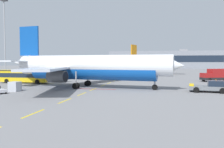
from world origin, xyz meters
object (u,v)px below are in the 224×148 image
(uld_cargo_container, at_px, (15,86))
(airliner_mid_left, at_px, (148,65))
(apron_shuttle_bus, at_px, (24,75))
(apron_light_mast_near, at_px, (4,29))
(fuel_service_truck, at_px, (55,73))
(pushback_tug, at_px, (210,87))
(airliner_foreground, at_px, (89,67))
(catering_truck, at_px, (215,75))

(uld_cargo_container, bearing_deg, airliner_mid_left, 74.69)
(apron_shuttle_bus, distance_m, apron_light_mast_near, 31.38)
(airliner_mid_left, relative_size, apron_shuttle_bus, 2.61)
(fuel_service_truck, bearing_deg, apron_shuttle_bus, -98.92)
(pushback_tug, bearing_deg, airliner_foreground, 174.04)
(catering_truck, bearing_deg, airliner_mid_left, 116.56)
(catering_truck, bearing_deg, apron_shuttle_bus, -162.59)
(fuel_service_truck, bearing_deg, catering_truck, 2.61)
(catering_truck, bearing_deg, pushback_tug, -103.65)
(apron_shuttle_bus, height_order, fuel_service_truck, fuel_service_truck)
(airliner_mid_left, bearing_deg, uld_cargo_container, -105.31)
(catering_truck, distance_m, uld_cargo_container, 46.28)
(pushback_tug, distance_m, apron_light_mast_near, 66.71)
(catering_truck, height_order, apron_light_mast_near, apron_light_mast_near)
(uld_cargo_container, bearing_deg, fuel_service_truck, 101.56)
(airliner_foreground, bearing_deg, apron_light_mast_near, 145.28)
(catering_truck, bearing_deg, uld_cargo_container, -143.29)
(pushback_tug, height_order, apron_light_mast_near, apron_light_mast_near)
(airliner_foreground, bearing_deg, apron_shuttle_bus, 161.43)
(uld_cargo_container, bearing_deg, pushback_tug, 10.10)
(apron_shuttle_bus, bearing_deg, fuel_service_truck, 81.08)
(apron_shuttle_bus, relative_size, catering_truck, 1.64)
(airliner_mid_left, relative_size, apron_light_mast_near, 1.24)
(apron_shuttle_bus, bearing_deg, apron_light_mast_near, 134.70)
(fuel_service_truck, relative_size, uld_cargo_container, 4.31)
(uld_cargo_container, distance_m, apron_light_mast_near, 45.68)
(apron_light_mast_near, bearing_deg, uld_cargo_container, -51.45)
(airliner_foreground, height_order, uld_cargo_container, airliner_foreground)
(airliner_mid_left, xyz_separation_m, apron_light_mast_near, (-44.92, -32.08, 12.05))
(airliner_foreground, xyz_separation_m, apron_light_mast_near, (-37.35, 25.88, 11.77))
(airliner_foreground, xyz_separation_m, catering_truck, (26.65, 19.78, -2.30))
(apron_shuttle_bus, bearing_deg, catering_truck, 17.41)
(airliner_mid_left, bearing_deg, apron_light_mast_near, -144.47)
(pushback_tug, relative_size, catering_truck, 0.85)
(pushback_tug, bearing_deg, airliner_mid_left, 102.86)
(airliner_foreground, distance_m, catering_truck, 33.27)
(airliner_mid_left, bearing_deg, airliner_foreground, -97.44)
(pushback_tug, relative_size, airliner_mid_left, 0.20)
(airliner_mid_left, xyz_separation_m, apron_shuttle_bus, (-25.15, -52.05, -1.92))
(pushback_tug, distance_m, catering_truck, 22.66)
(fuel_service_truck, bearing_deg, airliner_foreground, -48.65)
(pushback_tug, xyz_separation_m, catering_truck, (5.34, 22.00, 0.74))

